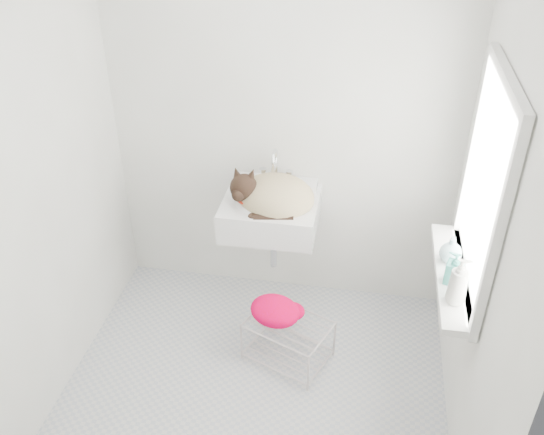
% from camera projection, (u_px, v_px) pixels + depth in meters
% --- Properties ---
extents(floor, '(2.20, 2.00, 0.02)m').
position_uv_depth(floor, '(254.00, 388.00, 3.46)').
color(floor, '#BCBCBC').
rests_on(floor, ground).
extents(back_wall, '(2.20, 0.02, 2.50)m').
position_uv_depth(back_wall, '(283.00, 123.00, 3.61)').
color(back_wall, white).
rests_on(back_wall, ground).
extents(right_wall, '(0.02, 2.00, 2.50)m').
position_uv_depth(right_wall, '(492.00, 230.00, 2.62)').
color(right_wall, white).
rests_on(right_wall, ground).
extents(left_wall, '(0.02, 2.00, 2.50)m').
position_uv_depth(left_wall, '(34.00, 188.00, 2.94)').
color(left_wall, white).
rests_on(left_wall, ground).
extents(window_glass, '(0.01, 0.80, 1.00)m').
position_uv_depth(window_glass, '(487.00, 188.00, 2.73)').
color(window_glass, white).
rests_on(window_glass, right_wall).
extents(window_frame, '(0.04, 0.90, 1.10)m').
position_uv_depth(window_frame, '(483.00, 188.00, 2.73)').
color(window_frame, white).
rests_on(window_frame, right_wall).
extents(windowsill, '(0.16, 0.88, 0.04)m').
position_uv_depth(windowsill, '(452.00, 275.00, 3.02)').
color(windowsill, white).
rests_on(windowsill, right_wall).
extents(sink, '(0.58, 0.51, 0.23)m').
position_uv_depth(sink, '(271.00, 200.00, 3.61)').
color(sink, white).
rests_on(sink, back_wall).
extents(faucet, '(0.21, 0.15, 0.21)m').
position_uv_depth(faucet, '(276.00, 166.00, 3.69)').
color(faucet, silver).
rests_on(faucet, sink).
extents(cat, '(0.51, 0.43, 0.31)m').
position_uv_depth(cat, '(272.00, 196.00, 3.57)').
color(cat, tan).
rests_on(cat, sink).
extents(wire_rack, '(0.56, 0.48, 0.28)m').
position_uv_depth(wire_rack, '(288.00, 339.00, 3.59)').
color(wire_rack, beige).
rests_on(wire_rack, floor).
extents(towel, '(0.37, 0.33, 0.13)m').
position_uv_depth(towel, '(275.00, 315.00, 3.53)').
color(towel, '#D60009').
rests_on(towel, wire_rack).
extents(bottle_a, '(0.09, 0.09, 0.21)m').
position_uv_depth(bottle_a, '(454.00, 301.00, 2.82)').
color(bottle_a, silver).
rests_on(bottle_a, windowsill).
extents(bottle_b, '(0.10, 0.10, 0.18)m').
position_uv_depth(bottle_b, '(452.00, 282.00, 2.94)').
color(bottle_b, '#2A776C').
rests_on(bottle_b, windowsill).
extents(bottle_c, '(0.15, 0.15, 0.15)m').
position_uv_depth(bottle_c, '(449.00, 261.00, 3.09)').
color(bottle_c, silver).
rests_on(bottle_c, windowsill).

